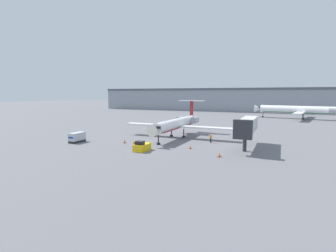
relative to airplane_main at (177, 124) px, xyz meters
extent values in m
plane|color=slate|center=(-0.15, -17.20, -3.39)|extent=(600.00, 600.00, 0.00)
cube|color=#8C939E|center=(-0.15, 102.80, 2.97)|extent=(180.00, 16.00, 12.73)
cube|color=#4C515B|center=(-0.15, 102.80, 9.94)|extent=(180.00, 16.80, 1.20)
cylinder|color=white|center=(-0.01, -1.16, -0.02)|extent=(2.75, 20.08, 2.52)
cone|color=white|center=(-0.14, -12.19, -0.02)|extent=(2.54, 2.05, 2.52)
cube|color=black|center=(-0.13, -11.39, 0.42)|extent=(2.15, 0.72, 0.44)
cone|color=white|center=(0.11, 10.25, -0.02)|extent=(2.30, 2.80, 2.27)
cube|color=maroon|center=(-0.01, -1.16, -0.84)|extent=(2.47, 18.07, 0.20)
cube|color=white|center=(7.47, -0.24, -0.59)|extent=(12.44, 2.57, 0.36)
cube|color=white|center=(-7.47, -0.07, -0.59)|extent=(12.44, 2.57, 0.36)
cylinder|color=#ADADB7|center=(2.15, 7.24, 0.29)|extent=(1.82, 2.81, 1.79)
cylinder|color=#ADADB7|center=(-1.98, 7.29, 0.29)|extent=(1.82, 2.81, 1.79)
cube|color=maroon|center=(0.12, 10.81, 3.27)|extent=(0.26, 2.20, 4.06)
cube|color=white|center=(0.12, 10.81, 5.29)|extent=(7.32, 1.88, 0.20)
cylinder|color=black|center=(-0.11, -10.18, -2.34)|extent=(0.24, 0.24, 2.11)
cylinder|color=black|center=(-0.11, -10.18, -3.19)|extent=(0.80, 0.80, 0.40)
cylinder|color=black|center=(-1.63, 0.46, -2.34)|extent=(0.24, 0.24, 2.11)
cylinder|color=black|center=(-1.63, 0.46, -3.19)|extent=(0.80, 0.80, 0.40)
cylinder|color=black|center=(1.64, 0.43, -2.34)|extent=(0.24, 0.24, 2.11)
cylinder|color=black|center=(1.64, 0.43, -3.19)|extent=(0.80, 0.80, 0.40)
cube|color=yellow|center=(-0.38, -16.74, -2.74)|extent=(2.05, 3.61, 1.30)
cube|color=black|center=(-0.38, -17.53, -1.74)|extent=(1.43, 1.30, 0.70)
cube|color=black|center=(-0.38, -15.00, -2.94)|extent=(1.84, 0.30, 0.78)
cube|color=#232326|center=(-17.75, -14.87, -3.17)|extent=(1.70, 3.72, 0.45)
cube|color=#B7BCC6|center=(-17.75, -14.87, -2.10)|extent=(1.70, 3.72, 1.69)
cube|color=navy|center=(-17.75, -16.75, -2.10)|extent=(1.19, 0.04, 0.36)
cube|color=#232838|center=(-1.93, -16.92, -2.97)|extent=(0.32, 0.20, 0.85)
cube|color=orange|center=(-1.93, -16.92, -2.21)|extent=(0.40, 0.24, 0.67)
sphere|color=tan|center=(-1.93, -16.92, -1.75)|extent=(0.25, 0.25, 0.25)
cube|color=#232838|center=(9.36, -3.45, -2.94)|extent=(0.32, 0.20, 0.90)
cube|color=orange|center=(9.36, -3.45, -2.14)|extent=(0.40, 0.24, 0.71)
sphere|color=tan|center=(9.36, -3.45, -1.66)|extent=(0.26, 0.26, 0.26)
cube|color=black|center=(-7.67, -11.45, -3.37)|extent=(0.67, 0.67, 0.04)
cone|color=orange|center=(-7.67, -11.45, -2.99)|extent=(0.48, 0.48, 0.72)
cube|color=black|center=(7.38, -11.39, -3.37)|extent=(0.54, 0.54, 0.04)
cone|color=orange|center=(7.38, -11.39, -3.06)|extent=(0.39, 0.39, 0.59)
cube|color=black|center=(14.01, -15.73, -3.37)|extent=(0.63, 0.63, 0.04)
cone|color=orange|center=(14.01, -15.73, -2.98)|extent=(0.45, 0.45, 0.75)
cylinder|color=white|center=(29.46, 64.44, 0.43)|extent=(30.57, 8.63, 3.38)
cone|color=white|center=(13.14, 67.32, 0.43)|extent=(3.25, 3.80, 3.38)
cube|color=black|center=(14.20, 67.14, 1.02)|extent=(1.19, 2.95, 0.44)
cube|color=#19723F|center=(29.46, 64.44, -0.67)|extent=(27.51, 7.76, 0.20)
cube|color=white|center=(29.52, 56.03, -0.33)|extent=(5.44, 13.52, 0.36)
cube|color=white|center=(32.39, 72.32, -0.33)|extent=(5.44, 13.52, 0.36)
cylinder|color=#ADADB7|center=(41.60, 59.66, 0.85)|extent=(3.30, 2.49, 2.00)
cylinder|color=#ADADB7|center=(42.50, 64.76, 0.85)|extent=(3.30, 2.49, 2.00)
cylinder|color=black|center=(15.45, 66.92, -2.33)|extent=(0.24, 0.24, 2.13)
cylinder|color=black|center=(15.45, 66.92, -3.19)|extent=(0.80, 0.80, 0.40)
cylinder|color=black|center=(31.93, 66.23, -2.33)|extent=(0.24, 0.24, 2.13)
cylinder|color=black|center=(31.93, 66.23, -3.19)|extent=(0.80, 0.80, 0.40)
cylinder|color=black|center=(31.16, 61.91, -2.33)|extent=(0.24, 0.24, 2.13)
cylinder|color=black|center=(31.16, 61.91, -3.19)|extent=(0.80, 0.80, 0.40)
cylinder|color=#2D2D33|center=(17.33, -9.49, -1.79)|extent=(0.70, 0.70, 3.20)
cube|color=silver|center=(17.33, -5.52, 1.11)|extent=(2.60, 13.25, 2.60)
cube|color=#2D2D33|center=(17.33, -12.75, 1.11)|extent=(3.20, 1.20, 3.38)
camera|label=1|loc=(23.43, -58.96, 7.28)|focal=28.00mm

